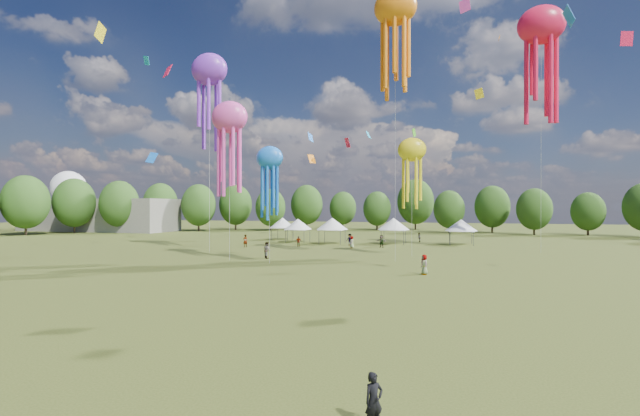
# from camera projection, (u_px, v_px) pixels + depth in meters

# --- Properties ---
(ground) EXTENTS (300.00, 300.00, 0.00)m
(ground) POSITION_uv_depth(u_px,v_px,m) (150.00, 365.00, 15.95)
(ground) COLOR #384416
(ground) RESTS_ON ground
(observer_main) EXTENTS (0.67, 0.65, 1.55)m
(observer_main) POSITION_uv_depth(u_px,v_px,m) (374.00, 401.00, 11.33)
(observer_main) COLOR black
(observer_main) RESTS_ON ground
(spectator_near) EXTENTS (1.18, 1.18, 1.93)m
(spectator_near) POSITION_uv_depth(u_px,v_px,m) (267.00, 250.00, 48.82)
(spectator_near) COLOR gray
(spectator_near) RESTS_ON ground
(spectators_far) EXTENTS (27.56, 35.58, 1.91)m
(spectators_far) POSITION_uv_depth(u_px,v_px,m) (359.00, 242.00, 60.47)
(spectators_far) COLOR gray
(spectators_far) RESTS_ON ground
(festival_tents) EXTENTS (36.08, 10.77, 4.29)m
(festival_tents) POSITION_uv_depth(u_px,v_px,m) (355.00, 224.00, 69.75)
(festival_tents) COLOR #47474C
(festival_tents) RESTS_ON ground
(show_kites) EXTENTS (47.89, 22.29, 32.51)m
(show_kites) POSITION_uv_depth(u_px,v_px,m) (383.00, 78.00, 51.39)
(show_kites) COLOR #F648B0
(show_kites) RESTS_ON ground
(small_kites) EXTENTS (73.86, 50.18, 44.61)m
(small_kites) POSITION_uv_depth(u_px,v_px,m) (315.00, 34.00, 54.81)
(small_kites) COLOR #F648B0
(small_kites) RESTS_ON ground
(treeline) EXTENTS (201.57, 95.24, 13.43)m
(treeline) POSITION_uv_depth(u_px,v_px,m) (357.00, 204.00, 77.12)
(treeline) COLOR #38281C
(treeline) RESTS_ON ground
(hangar) EXTENTS (40.00, 12.00, 8.00)m
(hangar) POSITION_uv_depth(u_px,v_px,m) (99.00, 215.00, 104.90)
(hangar) COLOR gray
(hangar) RESTS_ON ground
(radome) EXTENTS (9.00, 9.00, 16.00)m
(radome) POSITION_uv_depth(u_px,v_px,m) (69.00, 193.00, 115.03)
(radome) COLOR white
(radome) RESTS_ON ground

